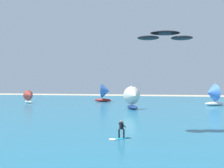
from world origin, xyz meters
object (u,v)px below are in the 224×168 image
at_px(sailboat_mid_left, 212,95).
at_px(sailboat_outermost, 133,98).
at_px(sailboat_heeled_over, 29,96).
at_px(sailboat_near_shore, 105,92).
at_px(kite, 165,36).
at_px(kitesurfer, 120,132).

height_order(sailboat_mid_left, sailboat_outermost, sailboat_mid_left).
xyz_separation_m(sailboat_mid_left, sailboat_heeled_over, (-44.25, -1.54, -0.80)).
bearing_deg(sailboat_near_shore, sailboat_mid_left, -14.87).
bearing_deg(sailboat_mid_left, sailboat_outermost, -145.21).
distance_m(kite, sailboat_near_shore, 44.19).
height_order(sailboat_mid_left, sailboat_near_shore, sailboat_near_shore).
distance_m(sailboat_mid_left, sailboat_outermost, 20.16).
xyz_separation_m(kitesurfer, sailboat_mid_left, (15.11, 36.74, 1.91)).
distance_m(kite, sailboat_mid_left, 36.35).
bearing_deg(sailboat_heeled_over, sailboat_outermost, -19.79).
distance_m(sailboat_heeled_over, sailboat_near_shore, 19.88).
relative_size(kitesurfer, kite, 0.32).
relative_size(kite, sailboat_mid_left, 1.04).
height_order(kitesurfer, kite, kite).
height_order(kitesurfer, sailboat_mid_left, sailboat_mid_left).
bearing_deg(kitesurfer, sailboat_outermost, 93.28).
distance_m(sailboat_mid_left, sailboat_near_shore, 27.22).
relative_size(kite, sailboat_outermost, 1.14).
xyz_separation_m(sailboat_mid_left, sailboat_outermost, (-16.55, -11.50, -0.21)).
bearing_deg(sailboat_outermost, kite, -76.20).
distance_m(sailboat_outermost, sailboat_near_shore, 20.91).
bearing_deg(kite, kitesurfer, -144.77).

